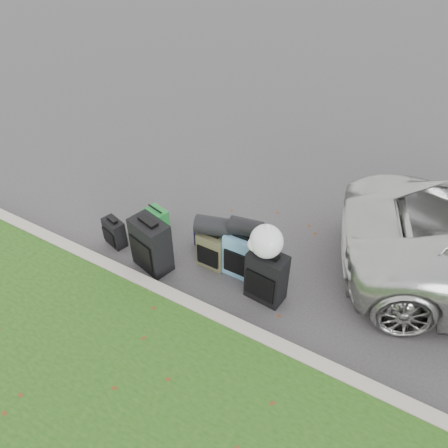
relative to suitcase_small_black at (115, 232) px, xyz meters
The scene contains 12 objects.
ground 1.73m from the suitcase_small_black, 16.24° to the left, with size 120.00×120.00×0.00m, color #383535.
curb 1.74m from the suitcase_small_black, 17.45° to the right, with size 120.00×0.18×0.15m, color #9E937F.
suitcase_small_black is the anchor object (origin of this frame).
suitcase_large_black_left 0.83m from the suitcase_small_black, ahead, with size 0.57×0.34×0.81m, color black.
suitcase_olive 1.59m from the suitcase_small_black, 13.59° to the left, with size 0.41×0.26×0.57m, color #3A3923.
suitcase_teal 2.04m from the suitcase_small_black, 12.17° to the left, with size 0.48×0.29×0.69m, color #457089.
suitcase_large_black_right 2.50m from the suitcase_small_black, ahead, with size 0.51×0.31×0.76m, color black.
tote_green 0.69m from the suitcase_small_black, 59.36° to the left, with size 0.34×0.27×0.39m, color #1B7C2D.
tote_navy 1.38m from the suitcase_small_black, 28.26° to the left, with size 0.25×0.20×0.27m, color #1B154C.
duffel_left 1.66m from the suitcase_small_black, 14.78° to the left, with size 0.27×0.27×0.50m, color black.
duffel_right 2.15m from the suitcase_small_black, 13.74° to the left, with size 0.25×0.25×0.45m, color black.
trash_bag 2.56m from the suitcase_small_black, ahead, with size 0.43×0.43×0.43m, color white.
Camera 1 is at (2.37, -4.04, 4.58)m, focal length 35.00 mm.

